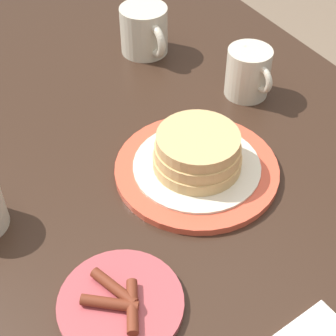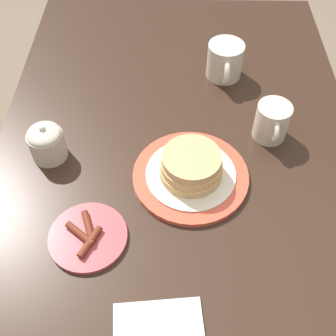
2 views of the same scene
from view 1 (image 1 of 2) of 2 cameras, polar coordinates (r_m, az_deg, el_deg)
dining_table at (r=0.90m, az=0.47°, el=-5.32°), size 1.43×0.86×0.73m
pancake_plate at (r=0.79m, az=3.25°, el=0.95°), size 0.26×0.26×0.07m
side_plate_bacon at (r=0.66m, az=-5.30°, el=-14.65°), size 0.16×0.16×0.02m
coffee_mug at (r=1.07m, az=-2.59°, el=15.00°), size 0.13×0.10×0.09m
creamer_pitcher at (r=0.95m, az=8.84°, el=10.57°), size 0.12×0.08×0.10m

